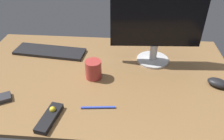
{
  "coord_description": "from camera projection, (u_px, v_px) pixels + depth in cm",
  "views": [
    {
      "loc": [
        13.99,
        -95.06,
        72.26
      ],
      "look_at": [
        6.65,
        -4.08,
        8.0
      ],
      "focal_mm": 36.24,
      "sensor_mm": 36.0,
      "label": 1
    }
  ],
  "objects": [
    {
      "name": "desk",
      "position": [
        100.0,
        76.0,
        1.19
      ],
      "size": [
        140.0,
        84.0,
        2.0
      ],
      "primitive_type": "cube",
      "color": "olive",
      "rests_on": "ground"
    },
    {
      "name": "monitor",
      "position": [
        158.0,
        16.0,
        1.14
      ],
      "size": [
        48.36,
        18.03,
        49.09
      ],
      "rotation": [
        0.0,
        0.0,
        0.06
      ],
      "color": "silver",
      "rests_on": "desk"
    },
    {
      "name": "keyboard",
      "position": [
        50.0,
        51.0,
        1.37
      ],
      "size": [
        43.32,
        17.15,
        1.7
      ],
      "primitive_type": "cube",
      "rotation": [
        0.0,
        0.0,
        -0.1
      ],
      "color": "black",
      "rests_on": "desk"
    },
    {
      "name": "computer_mouse",
      "position": [
        218.0,
        83.0,
        1.1
      ],
      "size": [
        11.57,
        10.27,
        3.77
      ],
      "primitive_type": "ellipsoid",
      "rotation": [
        0.0,
        0.0,
        -0.52
      ],
      "color": "black",
      "rests_on": "desk"
    },
    {
      "name": "media_remote",
      "position": [
        50.0,
        117.0,
        0.92
      ],
      "size": [
        8.02,
        16.71,
        4.01
      ],
      "rotation": [
        0.0,
        0.0,
        1.39
      ],
      "color": "black",
      "rests_on": "desk"
    },
    {
      "name": "coffee_mug",
      "position": [
        93.0,
        69.0,
        1.14
      ],
      "size": [
        8.21,
        8.21,
        9.72
      ],
      "primitive_type": "cylinder",
      "color": "#B23833",
      "rests_on": "desk"
    },
    {
      "name": "pen",
      "position": [
        98.0,
        107.0,
        0.98
      ],
      "size": [
        14.99,
        2.49,
        0.98
      ],
      "primitive_type": "cylinder",
      "rotation": [
        0.0,
        1.57,
        0.1
      ],
      "color": "blue",
      "rests_on": "desk"
    }
  ]
}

